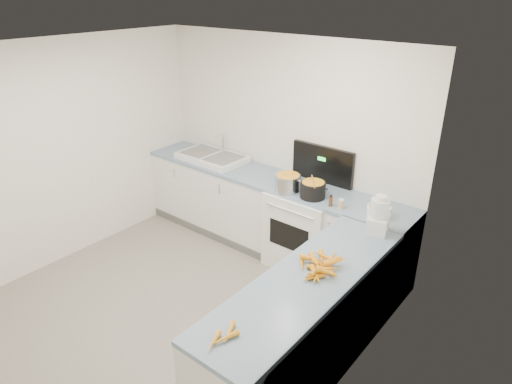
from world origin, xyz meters
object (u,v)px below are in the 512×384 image
Objects in this scene: mixing_bowl at (379,212)px; spice_jar at (341,205)px; black_pot at (313,191)px; sink at (212,157)px; stove at (306,227)px; food_processor at (379,217)px; extract_bottle at (331,202)px; steel_pot at (288,184)px.

spice_jar is (-0.37, -0.07, -0.01)m from mixing_bowl.
sink is at bearing 174.86° from black_pot.
food_processor is at bearing -21.17° from stove.
mixing_bowl is at bearing 11.04° from spice_jar.
mixing_bowl is (0.73, 0.03, -0.02)m from black_pot.
sink is at bearing 170.69° from food_processor.
black_pot is 2.66× the size of extract_bottle.
mixing_bowl is (2.32, -0.12, 0.01)m from sink.
steel_pot reaches higher than extract_bottle.
sink is 10.38× the size of spice_jar.
extract_bottle is (0.40, -0.19, 0.52)m from stove.
extract_bottle is at bearing -14.13° from black_pot.
steel_pot is 1.17m from food_processor.
steel_pot is 0.55m from extract_bottle.
black_pot is at bearing -5.14° from sink.
black_pot is 0.74× the size of food_processor.
extract_bottle is at bearing -25.71° from stove.
mixing_bowl is at bearing 11.02° from extract_bottle.
black_pot is (0.14, -0.13, 0.54)m from stove.
sink is at bearing 172.29° from steel_pot.
sink is 3.22× the size of black_pot.
mixing_bowl is (1.03, 0.06, -0.03)m from steel_pot.
mixing_bowl is 0.37m from spice_jar.
extract_bottle is (0.55, -0.03, -0.03)m from steel_pot.
sink is 1.60m from black_pot.
mixing_bowl is 0.48m from extract_bottle.
black_pot is at bearing 163.16° from food_processor.
sink is at bearing 174.55° from spice_jar.
stove is at bearing 138.41° from black_pot.
spice_jar is at bearing -6.80° from black_pot.
spice_jar is (0.66, -0.01, -0.04)m from steel_pot.
black_pot is 0.26m from extract_bottle.
stove is 16.42× the size of spice_jar.
mixing_bowl is at bearing 3.37° from steel_pot.
steel_pot is 1.04× the size of black_pot.
steel_pot is 1.03m from mixing_bowl.
stove is 0.57m from black_pot.
spice_jar is at bearing 156.33° from food_processor.
food_processor reaches higher than black_pot.
food_processor is at bearing -66.64° from mixing_bowl.
black_pot is 0.73m from mixing_bowl.
sink is 2.37× the size of food_processor.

